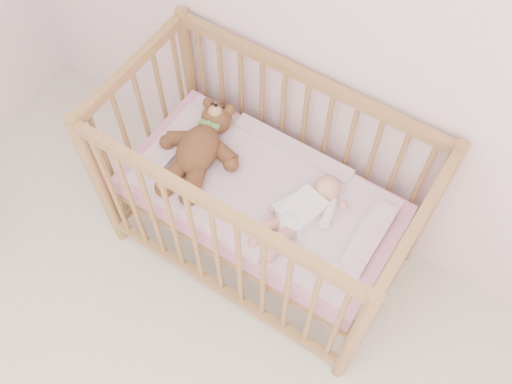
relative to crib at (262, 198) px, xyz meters
The scene contains 6 objects.
wall_back 0.98m from the crib, 54.20° to the left, with size 4.00×0.02×2.70m, color white.
crib is the anchor object (origin of this frame).
mattress 0.01m from the crib, ahead, with size 1.22×0.62×0.13m, color pink.
blanket 0.06m from the crib, ahead, with size 1.10×0.58×0.06m, color pink, non-canonical shape.
baby 0.25m from the crib, ahead, with size 0.25×0.51×0.12m, color white, non-canonical shape.
teddy_bear 0.36m from the crib, behind, with size 0.40×0.57×0.16m, color brown, non-canonical shape.
Camera 1 is at (0.39, 0.50, 2.71)m, focal length 40.00 mm.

